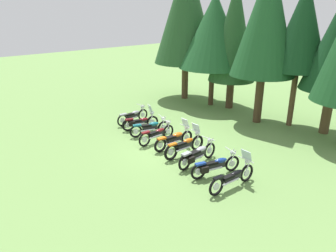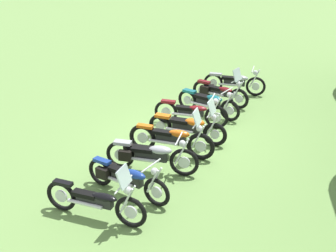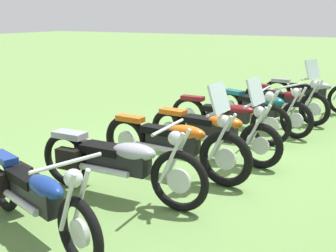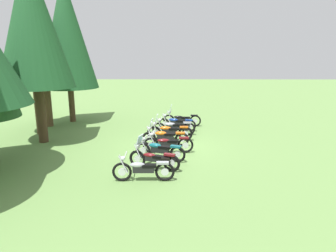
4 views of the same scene
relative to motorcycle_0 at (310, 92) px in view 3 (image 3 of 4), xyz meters
name	(u,v)px [view 3 (image 3 of 4)]	position (x,y,z in m)	size (l,w,h in m)	color
ground_plane	(204,156)	(4.23, -0.87, -0.46)	(80.00, 80.00, 0.00)	#6B934C
motorcycle_0	(310,92)	(0.00, 0.00, 0.00)	(0.78, 2.24, 1.01)	black
motorcycle_1	(283,99)	(1.13, -0.37, -0.01)	(0.95, 2.08, 1.36)	black
motorcycle_2	(262,108)	(2.23, -0.51, 0.00)	(1.01, 2.20, 1.00)	black
motorcycle_3	(229,116)	(3.17, -0.86, -0.01)	(0.67, 2.33, 1.02)	black
motorcycle_4	(214,130)	(4.28, -0.69, 0.02)	(0.71, 2.35, 1.36)	black
motorcycle_5	(174,143)	(5.21, -0.91, 0.03)	(0.61, 2.42, 1.39)	black
motorcycle_6	(116,161)	(6.22, -1.20, 0.02)	(0.76, 2.41, 1.03)	black
motorcycle_7	(33,194)	(7.39, -1.41, -0.01)	(0.98, 2.25, 1.00)	black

